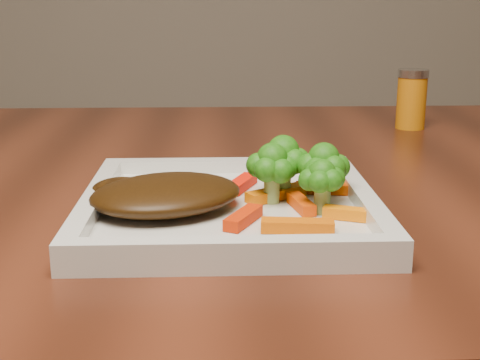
{
  "coord_description": "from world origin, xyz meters",
  "views": [
    {
      "loc": [
        -0.25,
        -0.88,
        0.95
      ],
      "look_at": [
        -0.22,
        -0.29,
        0.79
      ],
      "focal_mm": 50.0,
      "sensor_mm": 36.0,
      "label": 1
    }
  ],
  "objects": [
    {
      "name": "broccoli_0",
      "position": [
        -0.18,
        -0.26,
        0.8
      ],
      "size": [
        0.08,
        0.08,
        0.07
      ],
      "primitive_type": null,
      "rotation": [
        0.0,
        0.0,
        -0.39
      ],
      "color": "#2C7914",
      "rests_on": "plate"
    },
    {
      "name": "broccoli_1",
      "position": [
        -0.14,
        -0.28,
        0.79
      ],
      "size": [
        0.06,
        0.06,
        0.06
      ],
      "primitive_type": null,
      "rotation": [
        0.0,
        0.0,
        0.19
      ],
      "color": "#2F6510",
      "rests_on": "plate"
    },
    {
      "name": "spice_shaker",
      "position": [
        0.06,
        0.14,
        0.8
      ],
      "size": [
        0.05,
        0.05,
        0.09
      ],
      "primitive_type": "cylinder",
      "rotation": [
        0.0,
        0.0,
        -0.16
      ],
      "color": "orange",
      "rests_on": "dining_table"
    },
    {
      "name": "carrot_6",
      "position": [
        -0.19,
        -0.27,
        0.77
      ],
      "size": [
        0.06,
        0.05,
        0.01
      ],
      "primitive_type": "cube",
      "rotation": [
        0.0,
        0.0,
        0.57
      ],
      "color": "orange",
      "rests_on": "plate"
    },
    {
      "name": "steak",
      "position": [
        -0.29,
        -0.3,
        0.78
      ],
      "size": [
        0.17,
        0.16,
        0.03
      ],
      "primitive_type": "ellipsoid",
      "rotation": [
        0.0,
        0.0,
        0.42
      ],
      "color": "#3A2108",
      "rests_on": "plate"
    },
    {
      "name": "plate",
      "position": [
        -0.23,
        -0.29,
        0.76
      ],
      "size": [
        0.27,
        0.27,
        0.01
      ],
      "primitive_type": "cube",
      "color": "silver",
      "rests_on": "dining_table"
    },
    {
      "name": "carrot_7",
      "position": [
        -0.13,
        -0.25,
        0.77
      ],
      "size": [
        0.06,
        0.02,
        0.01
      ],
      "primitive_type": "cube",
      "rotation": [
        0.0,
        0.0,
        -0.15
      ],
      "color": "#DC4703",
      "rests_on": "plate"
    },
    {
      "name": "carrot_2",
      "position": [
        -0.22,
        -0.34,
        0.77
      ],
      "size": [
        0.04,
        0.05,
        0.01
      ],
      "primitive_type": "cube",
      "rotation": [
        0.0,
        0.0,
        1.1
      ],
      "color": "red",
      "rests_on": "plate"
    },
    {
      "name": "carrot_3",
      "position": [
        -0.13,
        -0.23,
        0.77
      ],
      "size": [
        0.06,
        0.04,
        0.01
      ],
      "primitive_type": "cube",
      "rotation": [
        0.0,
        0.0,
        0.47
      ],
      "color": "#FD3804",
      "rests_on": "plate"
    },
    {
      "name": "carrot_1",
      "position": [
        -0.13,
        -0.33,
        0.77
      ],
      "size": [
        0.05,
        0.03,
        0.01
      ],
      "primitive_type": "cube",
      "rotation": [
        0.0,
        0.0,
        -0.37
      ],
      "color": "orange",
      "rests_on": "plate"
    },
    {
      "name": "broccoli_2",
      "position": [
        -0.15,
        -0.31,
        0.79
      ],
      "size": [
        0.05,
        0.05,
        0.06
      ],
      "primitive_type": null,
      "rotation": [
        0.0,
        0.0,
        -0.01
      ],
      "color": "#1D6510",
      "rests_on": "plate"
    },
    {
      "name": "carrot_0",
      "position": [
        -0.18,
        -0.36,
        0.77
      ],
      "size": [
        0.06,
        0.02,
        0.01
      ],
      "primitive_type": "cube",
      "rotation": [
        0.0,
        0.0,
        -0.11
      ],
      "color": "#DA5903",
      "rests_on": "plate"
    },
    {
      "name": "carrot_4",
      "position": [
        -0.22,
        -0.23,
        0.77
      ],
      "size": [
        0.04,
        0.06,
        0.01
      ],
      "primitive_type": "cube",
      "rotation": [
        0.0,
        0.0,
        1.16
      ],
      "color": "#FF1704",
      "rests_on": "plate"
    },
    {
      "name": "carrot_5",
      "position": [
        -0.17,
        -0.3,
        0.77
      ],
      "size": [
        0.02,
        0.05,
        0.01
      ],
      "primitive_type": "cube",
      "rotation": [
        0.0,
        0.0,
        -1.37
      ],
      "color": "#EB4203",
      "rests_on": "plate"
    },
    {
      "name": "broccoli_3",
      "position": [
        -0.19,
        -0.28,
        0.79
      ],
      "size": [
        0.06,
        0.06,
        0.06
      ],
      "primitive_type": null,
      "rotation": [
        0.0,
        0.0,
        0.2
      ],
      "color": "#2E5F0F",
      "rests_on": "plate"
    }
  ]
}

